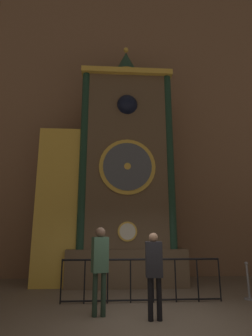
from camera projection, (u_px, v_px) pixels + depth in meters
name	position (u px, v px, depth m)	size (l,w,h in m)	color
ground_plane	(155.00, 324.00, 5.02)	(28.00, 28.00, 0.00)	brown
cathedral_back_wall	(129.00, 113.00, 11.56)	(24.00, 0.32, 13.54)	#846047
clock_tower	(114.00, 176.00, 9.46)	(4.96, 1.82, 9.02)	brown
railing_fence	(142.00, 278.00, 6.63)	(4.07, 0.05, 1.05)	black
visitor_near	(100.00, 261.00, 5.72)	(0.39, 0.32, 1.82)	#213427
visitor_far	(154.00, 267.00, 5.45)	(0.35, 0.23, 1.71)	black
stanchion_post	(249.00, 287.00, 6.86)	(0.28, 0.28, 0.93)	gray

